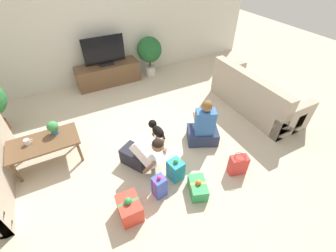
# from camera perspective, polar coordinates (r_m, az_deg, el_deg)

# --- Properties ---
(ground_plane) EXTENTS (16.00, 16.00, 0.00)m
(ground_plane) POSITION_cam_1_polar(r_m,az_deg,el_deg) (4.08, -6.06, -3.74)
(ground_plane) COLOR beige
(wall_back) EXTENTS (8.40, 0.06, 2.60)m
(wall_back) POSITION_cam_1_polar(r_m,az_deg,el_deg) (5.71, -18.28, 23.04)
(wall_back) COLOR beige
(wall_back) RESTS_ON ground_plane
(sofa_right) EXTENTS (0.83, 1.97, 0.84)m
(sofa_right) POSITION_cam_1_polar(r_m,az_deg,el_deg) (4.99, 21.17, 7.05)
(sofa_right) COLOR tan
(sofa_right) RESTS_ON ground_plane
(coffee_table) EXTENTS (1.02, 0.54, 0.44)m
(coffee_table) POSITION_cam_1_polar(r_m,az_deg,el_deg) (3.93, -28.98, -4.06)
(coffee_table) COLOR brown
(coffee_table) RESTS_ON ground_plane
(tv_console) EXTENTS (1.49, 0.48, 0.50)m
(tv_console) POSITION_cam_1_polar(r_m,az_deg,el_deg) (5.81, -14.90, 12.64)
(tv_console) COLOR brown
(tv_console) RESTS_ON ground_plane
(tv) EXTENTS (0.95, 0.20, 0.66)m
(tv) POSITION_cam_1_polar(r_m,az_deg,el_deg) (5.59, -15.86, 17.51)
(tv) COLOR black
(tv) RESTS_ON tv_console
(potted_plant_back_right) EXTENTS (0.61, 0.61, 0.98)m
(potted_plant_back_right) POSITION_cam_1_polar(r_m,az_deg,el_deg) (5.90, -4.76, 18.45)
(potted_plant_back_right) COLOR beige
(potted_plant_back_right) RESTS_ON ground_plane
(person_kneeling) EXTENTS (0.64, 0.78, 0.73)m
(person_kneeling) POSITION_cam_1_polar(r_m,az_deg,el_deg) (3.44, -6.19, -6.87)
(person_kneeling) COLOR #23232D
(person_kneeling) RESTS_ON ground_plane
(person_sitting) EXTENTS (0.64, 0.61, 0.88)m
(person_sitting) POSITION_cam_1_polar(r_m,az_deg,el_deg) (3.90, 9.03, -0.44)
(person_sitting) COLOR #283351
(person_sitting) RESTS_ON ground_plane
(dog) EXTENTS (0.19, 0.51, 0.33)m
(dog) POSITION_cam_1_polar(r_m,az_deg,el_deg) (3.97, -2.95, -0.93)
(dog) COLOR black
(dog) RESTS_ON ground_plane
(gift_box_a) EXTENTS (0.28, 0.35, 0.36)m
(gift_box_a) POSITION_cam_1_polar(r_m,az_deg,el_deg) (3.12, -9.75, -19.87)
(gift_box_a) COLOR red
(gift_box_a) RESTS_ON ground_plane
(gift_box_b) EXTENTS (0.33, 0.41, 0.26)m
(gift_box_b) POSITION_cam_1_polar(r_m,az_deg,el_deg) (3.33, 7.58, -15.23)
(gift_box_b) COLOR #2D934C
(gift_box_b) RESTS_ON ground_plane
(gift_box_c) EXTENTS (0.20, 0.19, 0.40)m
(gift_box_c) POSITION_cam_1_polar(r_m,az_deg,el_deg) (3.22, -2.22, -15.07)
(gift_box_c) COLOR #3D51BC
(gift_box_c) RESTS_ON ground_plane
(gift_box_d) EXTENTS (0.23, 0.25, 0.39)m
(gift_box_d) POSITION_cam_1_polar(r_m,az_deg,el_deg) (3.40, 1.94, -11.00)
(gift_box_d) COLOR teal
(gift_box_d) RESTS_ON ground_plane
(gift_bag_a) EXTENTS (0.30, 0.21, 0.35)m
(gift_bag_a) POSITION_cam_1_polar(r_m,az_deg,el_deg) (3.63, 17.35, -9.34)
(gift_bag_a) COLOR red
(gift_bag_a) RESTS_ON ground_plane
(mug) EXTENTS (0.12, 0.08, 0.09)m
(mug) POSITION_cam_1_polar(r_m,az_deg,el_deg) (3.94, -32.12, -3.41)
(mug) COLOR silver
(mug) RESTS_ON coffee_table
(tabletop_plant) EXTENTS (0.17, 0.17, 0.22)m
(tabletop_plant) POSITION_cam_1_polar(r_m,az_deg,el_deg) (3.90, -27.21, -0.27)
(tabletop_plant) COLOR #336B84
(tabletop_plant) RESTS_ON coffee_table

